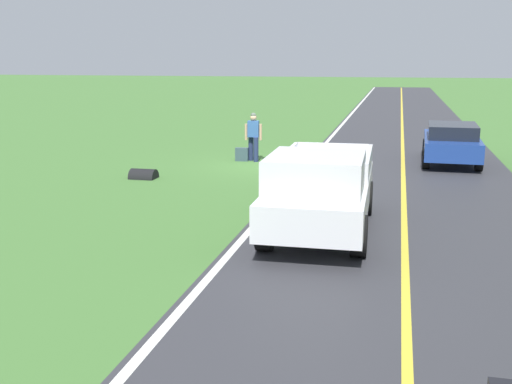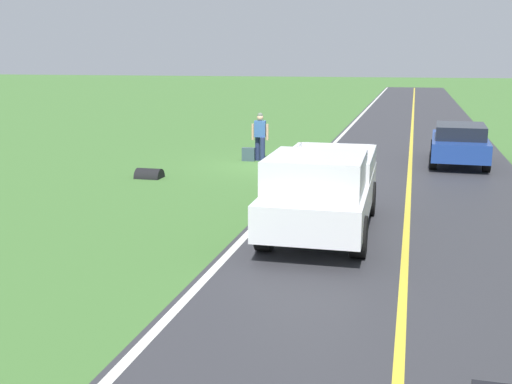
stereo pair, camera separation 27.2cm
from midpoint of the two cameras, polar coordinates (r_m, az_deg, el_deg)
ground_plane at (r=21.68m, az=2.38°, el=2.49°), size 200.00×200.00×0.00m
road_surface at (r=21.24m, az=14.32°, el=1.92°), size 6.91×120.00×0.00m
lane_edge_line at (r=21.47m, az=5.55°, el=2.36°), size 0.16×117.60×0.00m
lane_centre_line at (r=21.24m, az=14.32°, el=1.92°), size 0.14×117.60×0.00m
hitchhiker_walking at (r=22.41m, az=0.74°, el=5.35°), size 0.62×0.51×1.75m
suitcase_carried at (r=22.50m, az=-0.36°, el=3.48°), size 0.48×0.24×0.48m
pickup_truck_passing at (r=13.12m, az=6.63°, el=0.25°), size 2.16×5.43×1.82m
sedan_near_oncoming at (r=22.96m, az=18.52°, el=4.32°), size 2.04×4.46×1.41m
drainage_culvert at (r=19.61m, az=-9.39°, el=1.29°), size 0.80×0.60×0.60m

